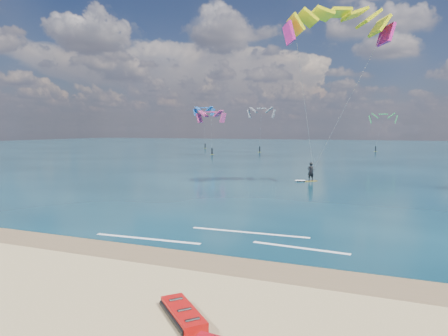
# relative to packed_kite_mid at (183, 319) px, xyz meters

# --- Properties ---
(ground) EXTENTS (320.00, 320.00, 0.00)m
(ground) POSITION_rel_packed_kite_mid_xyz_m (-3.70, 41.98, 0.00)
(ground) COLOR tan
(ground) RESTS_ON ground
(wet_sand_strip) EXTENTS (320.00, 2.40, 0.01)m
(wet_sand_strip) POSITION_rel_packed_kite_mid_xyz_m (-3.70, 4.98, 0.00)
(wet_sand_strip) COLOR brown
(wet_sand_strip) RESTS_ON ground
(sea) EXTENTS (320.00, 200.00, 0.04)m
(sea) POSITION_rel_packed_kite_mid_xyz_m (-3.70, 105.98, 0.02)
(sea) COLOR #092432
(sea) RESTS_ON ground
(packed_kite_mid) EXTENTS (2.49, 2.44, 0.38)m
(packed_kite_mid) POSITION_rel_packed_kite_mid_xyz_m (0.00, 0.00, 0.00)
(packed_kite_mid) COLOR red
(packed_kite_mid) RESTS_ON ground
(kitesurfer_main) EXTENTS (11.12, 10.77, 17.31)m
(kitesurfer_main) POSITION_rel_packed_kite_mid_xyz_m (0.04, 29.06, 8.91)
(kitesurfer_main) COLOR gold
(kitesurfer_main) RESTS_ON sea
(shoreline_foam) EXTENTS (12.88, 3.62, 0.01)m
(shoreline_foam) POSITION_rel_packed_kite_mid_xyz_m (-1.91, 8.52, 0.04)
(shoreline_foam) COLOR white
(shoreline_foam) RESTS_ON ground
(distant_kites) EXTENTS (77.75, 28.91, 11.60)m
(distant_kites) POSITION_rel_packed_kite_mid_xyz_m (-12.26, 82.21, 5.04)
(distant_kites) COLOR #2961B3
(distant_kites) RESTS_ON ground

